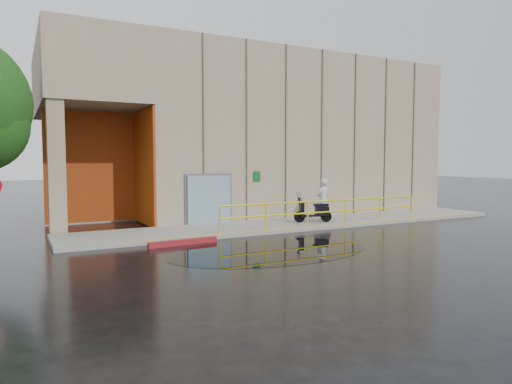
% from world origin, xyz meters
% --- Properties ---
extents(ground, '(120.00, 120.00, 0.00)m').
position_xyz_m(ground, '(0.00, 0.00, 0.00)').
color(ground, black).
rests_on(ground, ground).
extents(sidewalk, '(20.00, 3.00, 0.15)m').
position_xyz_m(sidewalk, '(4.00, 4.50, 0.07)').
color(sidewalk, gray).
rests_on(sidewalk, ground).
extents(building, '(20.00, 10.17, 8.00)m').
position_xyz_m(building, '(5.10, 10.98, 4.21)').
color(building, gray).
rests_on(building, ground).
extents(guardrail, '(9.56, 0.06, 1.03)m').
position_xyz_m(guardrail, '(4.25, 3.15, 0.68)').
color(guardrail, yellow).
rests_on(guardrail, sidewalk).
extents(person, '(0.79, 0.68, 1.83)m').
position_xyz_m(person, '(5.14, 4.66, 1.07)').
color(person, silver).
rests_on(person, sidewalk).
extents(scooter, '(1.69, 1.02, 1.27)m').
position_xyz_m(scooter, '(4.29, 4.18, 0.88)').
color(scooter, black).
rests_on(scooter, sidewalk).
extents(red_curb, '(2.41, 0.36, 0.18)m').
position_xyz_m(red_curb, '(-2.09, 2.50, 0.09)').
color(red_curb, maroon).
rests_on(red_curb, ground).
extents(puddle, '(6.65, 4.19, 0.01)m').
position_xyz_m(puddle, '(-0.06, 0.26, 0.00)').
color(puddle, black).
rests_on(puddle, ground).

